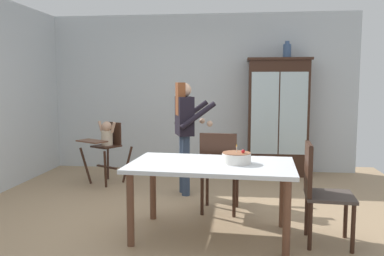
# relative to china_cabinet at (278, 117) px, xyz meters

# --- Properties ---
(ground_plane) EXTENTS (6.24, 6.24, 0.00)m
(ground_plane) POSITION_rel_china_cabinet_xyz_m (-1.32, -2.37, -0.97)
(ground_plane) COLOR tan
(wall_back) EXTENTS (5.32, 0.06, 2.70)m
(wall_back) POSITION_rel_china_cabinet_xyz_m (-1.32, 0.26, 0.38)
(wall_back) COLOR silver
(wall_back) RESTS_ON ground_plane
(china_cabinet) EXTENTS (1.03, 0.48, 1.93)m
(china_cabinet) POSITION_rel_china_cabinet_xyz_m (0.00, 0.00, 0.00)
(china_cabinet) COLOR #382116
(china_cabinet) RESTS_ON ground_plane
(ceramic_vase) EXTENTS (0.13, 0.13, 0.27)m
(ceramic_vase) POSITION_rel_china_cabinet_xyz_m (0.13, 0.00, 1.08)
(ceramic_vase) COLOR #3D567F
(ceramic_vase) RESTS_ON china_cabinet
(high_chair_with_toddler) EXTENTS (0.78, 0.84, 0.95)m
(high_chair_with_toddler) POSITION_rel_china_cabinet_xyz_m (-2.63, -0.92, -0.32)
(high_chair_with_toddler) COLOR #382116
(high_chair_with_toddler) RESTS_ON ground_plane
(adult_person) EXTENTS (0.62, 0.61, 1.53)m
(adult_person) POSITION_rel_china_cabinet_xyz_m (-1.36, -1.36, -0.00)
(adult_person) COLOR #33425B
(adult_person) RESTS_ON ground_plane
(dining_table) EXTENTS (1.66, 1.05, 0.74)m
(dining_table) POSITION_rel_china_cabinet_xyz_m (-0.90, -2.85, -0.32)
(dining_table) COLOR silver
(dining_table) RESTS_ON ground_plane
(birthday_cake) EXTENTS (0.28, 0.28, 0.19)m
(birthday_cake) POSITION_rel_china_cabinet_xyz_m (-0.66, -2.84, -0.18)
(birthday_cake) COLOR white
(birthday_cake) RESTS_ON dining_table
(dining_chair_far_side) EXTENTS (0.47, 0.47, 0.96)m
(dining_chair_far_side) POSITION_rel_china_cabinet_xyz_m (-0.86, -2.16, -0.41)
(dining_chair_far_side) COLOR #382116
(dining_chair_far_side) RESTS_ON ground_plane
(dining_chair_right_end) EXTENTS (0.47, 0.47, 0.96)m
(dining_chair_right_end) POSITION_rel_china_cabinet_xyz_m (0.12, -2.91, -0.41)
(dining_chair_right_end) COLOR #382116
(dining_chair_right_end) RESTS_ON ground_plane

